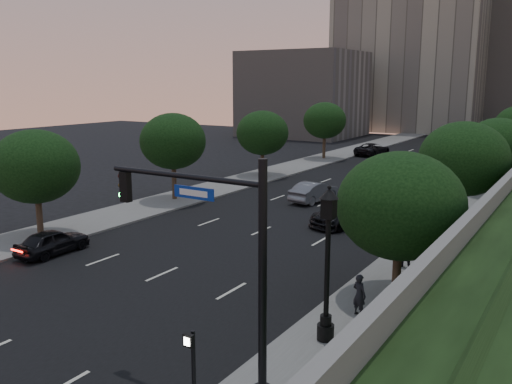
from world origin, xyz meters
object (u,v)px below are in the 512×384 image
Objects in this scene: traffic_signal_mast at (229,273)px; sedan_far_left at (372,149)px; sedan_mid_left at (314,192)px; sedan_near_right at (347,212)px; pedestrian_b at (407,248)px; sedan_far_right at (427,171)px; pedestrian_a at (359,295)px; street_lamp at (327,272)px; sedan_near_left at (53,242)px; pedestrian_c at (447,245)px.

traffic_signal_mast is 54.93m from sedan_far_left.
sedan_near_right is at bearing 141.45° from sedan_mid_left.
pedestrian_b reaches higher than sedan_far_left.
pedestrian_a is (6.12, -32.64, 0.21)m from sedan_far_right.
street_lamp is 1.25× the size of sedan_far_right.
traffic_signal_mast is at bearing 158.21° from sedan_near_left.
sedan_far_left is (-16.11, 48.53, -1.86)m from street_lamp.
pedestrian_c reaches higher than sedan_far_right.
sedan_near_right reaches higher than sedan_far_left.
sedan_far_right is at bearing -108.84° from sedan_near_left.
sedan_near_right is 3.02× the size of pedestrian_b.
sedan_near_left is 35.28m from sedan_far_right.
traffic_signal_mast is 4.25× the size of pedestrian_a.
sedan_near_left is 47.02m from sedan_far_left.
sedan_mid_left reaches higher than sedan_far_right.
sedan_near_left is (-16.49, 1.51, -1.95)m from street_lamp.
sedan_far_left is 41.91m from pedestrian_c.
pedestrian_c is at bearing -74.67° from sedan_far_right.
sedan_mid_left is 0.84× the size of sedan_far_left.
traffic_signal_mast is at bearing 61.21° from pedestrian_c.
sedan_near_right is 8.60m from pedestrian_b.
street_lamp is 23.12m from sedan_mid_left.
sedan_far_left reaches higher than sedan_far_right.
sedan_near_left is at bearing 97.19° from sedan_far_left.
pedestrian_c is (2.69, 14.78, -2.58)m from traffic_signal_mast.
sedan_far_right is 2.37× the size of pedestrian_c.
street_lamp is at bearing 107.41° from pedestrian_b.
sedan_near_right is at bearing -129.17° from sedan_near_left.
pedestrian_b is (5.97, -26.10, 0.32)m from sedan_far_right.
pedestrian_c is at bearing 122.66° from sedan_far_left.
street_lamp reaches higher than sedan_mid_left.
pedestrian_a reaches higher than sedan_near_right.
pedestrian_a is at bearing 109.24° from pedestrian_b.
sedan_far_left is at bearing -83.47° from pedestrian_c.
sedan_near_left is at bearing 42.44° from pedestrian_b.
traffic_signal_mast reaches higher than street_lamp.
pedestrian_c is at bearing 79.69° from traffic_signal_mast.
pedestrian_c is at bearing -117.83° from pedestrian_b.
street_lamp is 1.39× the size of sedan_near_left.
sedan_mid_left is 0.84× the size of sedan_near_right.
sedan_far_right is at bearing -58.60° from pedestrian_a.
sedan_near_left is 19.96m from sedan_mid_left.
street_lamp is 3.03m from pedestrian_a.
traffic_signal_mast is 1.25× the size of sedan_near_right.
sedan_near_right reaches higher than sedan_far_right.
pedestrian_a is at bearing -80.99° from sedan_far_right.
pedestrian_b reaches higher than sedan_mid_left.
pedestrian_a reaches higher than sedan_far_right.
sedan_mid_left is 1.04× the size of sedan_far_right.
pedestrian_a is at bearing 128.81° from sedan_mid_left.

